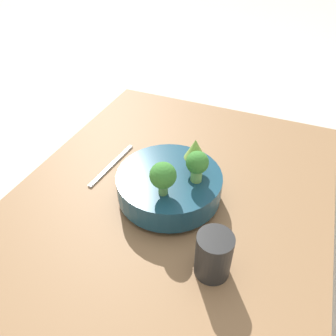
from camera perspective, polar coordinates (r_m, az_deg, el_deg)
name	(u,v)px	position (r m, az deg, el deg)	size (l,w,h in m)	color
ground_plane	(166,218)	(0.83, -0.43, -8.64)	(6.00, 6.00, 0.00)	beige
table	(166,211)	(0.81, -0.44, -7.50)	(1.02, 0.75, 0.05)	olive
bowl	(168,185)	(0.78, 0.00, -2.92)	(0.25, 0.25, 0.07)	navy
broccoli_floret_right	(163,176)	(0.68, -0.88, -1.44)	(0.06, 0.06, 0.08)	#609347
broccoli_floret_back	(197,164)	(0.72, 5.10, 0.67)	(0.05, 0.05, 0.08)	#7AB256
romanesco_piece_far	(195,151)	(0.74, 4.73, 2.99)	(0.05, 0.05, 0.09)	#609347
cup	(213,255)	(0.64, 7.93, -14.78)	(0.07, 0.07, 0.10)	black
fork	(112,165)	(0.91, -9.75, 0.54)	(0.20, 0.03, 0.01)	silver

